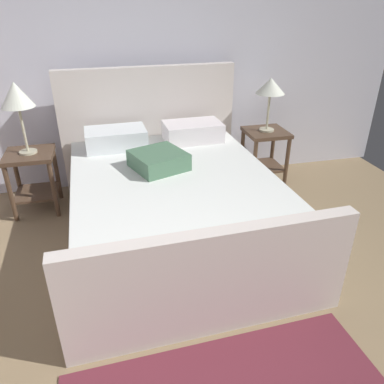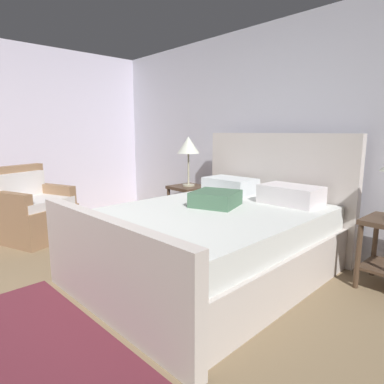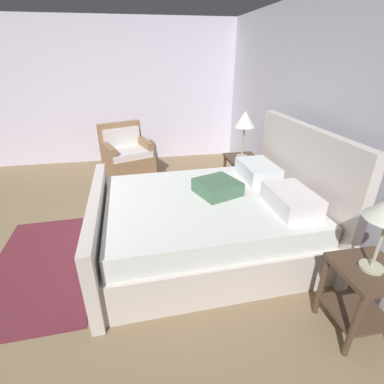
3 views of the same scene
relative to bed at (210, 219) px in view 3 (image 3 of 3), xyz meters
The scene contains 9 objects.
ground_plane 1.61m from the bed, 97.21° to the right, with size 5.94×5.51×0.02m, color #877051.
wall_back 1.57m from the bed, 98.83° to the left, with size 6.06×0.12×2.54m, color silver.
wall_side_left 3.69m from the bed, 154.32° to the right, with size 0.12×5.63×2.54m, color silver.
bed is the anchor object (origin of this frame).
nightstand_right 1.48m from the bed, 34.79° to the left, with size 0.44×0.44×0.60m.
nightstand_left 1.43m from the bed, 148.01° to the left, with size 0.44×0.44×0.60m.
table_lamp_left 1.62m from the bed, 148.01° to the left, with size 0.29×0.29×0.65m.
armchair 2.40m from the bed, 157.40° to the right, with size 0.93×0.93×0.90m.
area_rug 1.77m from the bed, 89.90° to the right, with size 1.75×1.01×0.01m, color maroon.
Camera 3 is at (2.72, 0.89, 1.95)m, focal length 26.67 mm.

